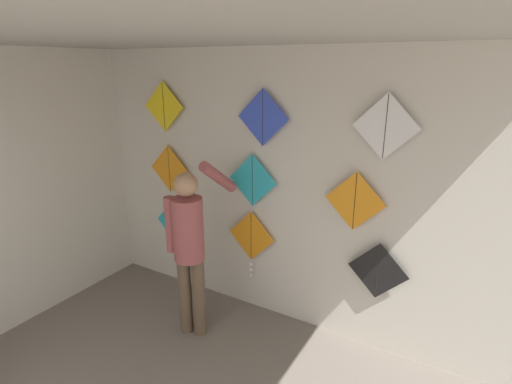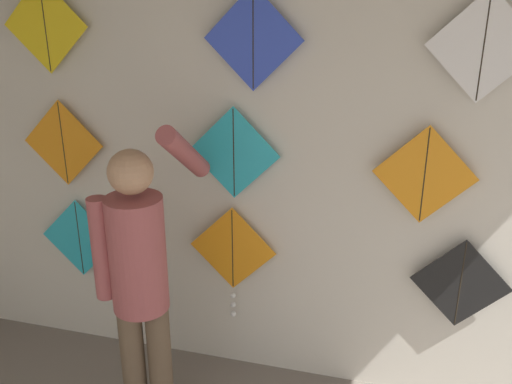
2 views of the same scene
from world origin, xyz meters
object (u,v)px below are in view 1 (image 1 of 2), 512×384
shopkeeper (190,241)px  kite_3 (169,169)px  kite_0 (175,222)px  kite_6 (164,106)px  kite_2 (378,271)px  kite_4 (252,180)px  kite_7 (263,117)px  kite_5 (355,201)px  kite_8 (386,127)px  kite_1 (251,239)px

shopkeeper → kite_3: size_ratio=3.27×
kite_0 → kite_6: size_ratio=1.00×
kite_0 → kite_2: size_ratio=1.00×
kite_4 → shopkeeper: bearing=-115.7°
kite_4 → kite_6: bearing=180.0°
kite_3 → kite_7: 1.41m
kite_2 → shopkeeper: bearing=-158.4°
kite_0 → kite_4: kite_4 is taller
kite_6 → kite_7: 1.26m
kite_4 → kite_5: (1.07, 0.00, -0.03)m
shopkeeper → kite_0: (-0.78, 0.65, -0.20)m
kite_3 → kite_4: bearing=0.0°
kite_7 → shopkeeper: bearing=-123.6°
shopkeeper → kite_5: bearing=8.1°
kite_8 → kite_5: bearing=180.0°
kite_3 → kite_8: bearing=0.0°
kite_4 → kite_5: kite_4 is taller
kite_8 → kite_1: bearing=-180.0°
kite_2 → kite_6: (-2.47, 0.00, 1.34)m
kite_6 → kite_8: bearing=0.0°
kite_2 → kite_7: kite_7 is taller
kite_7 → kite_8: size_ratio=1.00×
kite_5 → kite_3: bearing=180.0°
kite_5 → kite_0: bearing=180.0°
kite_3 → kite_4: 1.12m
kite_7 → kite_8: (1.15, 0.00, 0.00)m
kite_6 → kite_4: bearing=0.0°
shopkeeper → kite_7: kite_7 is taller
shopkeeper → kite_2: size_ratio=3.27×
kite_5 → kite_7: kite_7 is taller
kite_8 → kite_4: bearing=180.0°
kite_3 → kite_5: 2.19m
shopkeeper → kite_4: size_ratio=3.27×
shopkeeper → kite_4: bearing=47.2°
kite_0 → kite_8: size_ratio=1.00×
kite_2 → kite_8: bearing=180.0°
kite_4 → kite_6: size_ratio=1.00×
kite_5 → kite_6: (-2.21, 0.00, 0.72)m
kite_2 → kite_8: kite_8 is taller
kite_1 → kite_5: 1.25m
shopkeeper → kite_7: bearing=39.4°
kite_3 → kite_7: kite_7 is taller
kite_6 → kite_8: (2.41, 0.00, -0.04)m
kite_2 → kite_8: 1.31m
shopkeeper → kite_0: bearing=123.0°
kite_1 → kite_3: (-1.11, 0.00, 0.63)m
kite_0 → kite_6: (-0.05, 0.00, 1.37)m
shopkeeper → kite_5: shopkeeper is taller
kite_6 → kite_8: 2.41m
shopkeeper → kite_7: 1.37m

